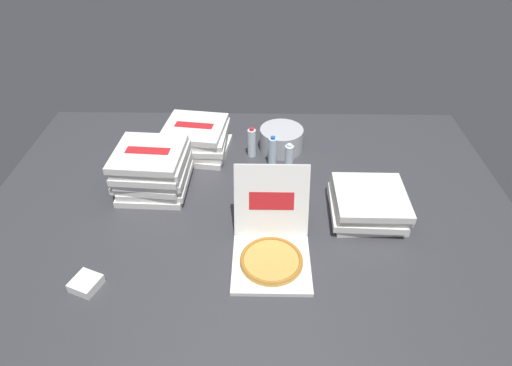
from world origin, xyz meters
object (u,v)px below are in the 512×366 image
Objects in this scene: pizza_stack_left_far at (368,204)px; water_bottle_2 at (273,152)px; napkin_pile at (86,283)px; pizza_stack_right_far at (153,170)px; pizza_stack_center_near at (197,139)px; water_bottle_1 at (252,143)px; water_bottle_0 at (289,159)px; ice_bucket at (281,139)px; open_pizza_box at (271,244)px.

water_bottle_2 is at bearing 137.35° from pizza_stack_left_far.
pizza_stack_left_far is 1.95× the size of water_bottle_2.
water_bottle_2 is at bearing 48.68° from napkin_pile.
pizza_stack_left_far is 1.31m from pizza_stack_right_far.
pizza_stack_center_near is 2.15× the size of water_bottle_1.
water_bottle_0 is 0.14m from water_bottle_2.
water_bottle_0 reaches higher than napkin_pile.
ice_bucket is 0.21m from water_bottle_2.
water_bottle_2 reaches higher than pizza_stack_center_near.
water_bottle_0 is (0.04, -0.28, 0.02)m from ice_bucket.
pizza_stack_center_near is at bearing 148.67° from pizza_stack_left_far.
open_pizza_box reaches higher than napkin_pile.
open_pizza_box is 1.21× the size of pizza_stack_right_far.
open_pizza_box is 4.25× the size of napkin_pile.
water_bottle_2 reaches higher than ice_bucket.
napkin_pile is at bearing -124.03° from water_bottle_1.
pizza_stack_center_near is 2.15× the size of water_bottle_2.
ice_bucket is at bearing 51.52° from napkin_pile.
water_bottle_0 is at bearing 12.30° from pizza_stack_right_far.
open_pizza_box is 0.82m from water_bottle_2.
pizza_stack_center_near reaches higher than pizza_stack_left_far.
napkin_pile is at bearing -165.69° from open_pizza_box.
pizza_stack_center_near is 1.10× the size of pizza_stack_left_far.
open_pizza_box reaches higher than water_bottle_1.
open_pizza_box is 1.14× the size of pizza_stack_center_near.
open_pizza_box is at bearing -99.39° from water_bottle_0.
water_bottle_1 reaches higher than ice_bucket.
pizza_stack_left_far is 0.96× the size of pizza_stack_right_far.
water_bottle_0 is at bearing 43.14° from napkin_pile.
open_pizza_box reaches higher than water_bottle_2.
pizza_stack_right_far reaches higher than water_bottle_1.
pizza_stack_left_far reaches higher than napkin_pile.
water_bottle_2 is at bearing 88.80° from open_pizza_box.
open_pizza_box is 1.02m from ice_bucket.
open_pizza_box is 0.65m from pizza_stack_left_far.
pizza_stack_center_near is 3.71× the size of napkin_pile.
napkin_pile is at bearing -131.32° from water_bottle_2.
water_bottle_2 reaches higher than pizza_stack_left_far.
pizza_stack_right_far is (-0.73, 0.55, 0.07)m from open_pizza_box.
napkin_pile is (-0.91, -0.23, -0.05)m from open_pizza_box.
water_bottle_0 is (0.63, -0.24, 0.00)m from pizza_stack_center_near.
water_bottle_1 is at bearing 138.57° from pizza_stack_left_far.
pizza_stack_left_far is 1.58m from napkin_pile.
pizza_stack_left_far is (0.56, 0.32, 0.00)m from open_pizza_box.
pizza_stack_left_far is 0.92m from water_bottle_1.
ice_bucket is (0.81, 0.47, -0.07)m from pizza_stack_right_far.
pizza_stack_center_near reaches higher than napkin_pile.
pizza_stack_left_far is 1.95× the size of water_bottle_1.
pizza_stack_left_far is (1.07, -0.65, -0.02)m from pizza_stack_center_near.
water_bottle_0 is 1.00× the size of water_bottle_1.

